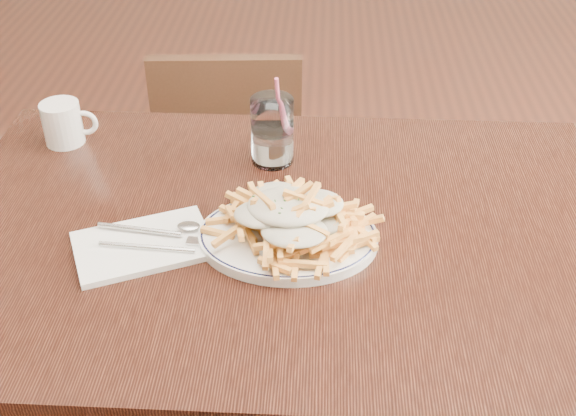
# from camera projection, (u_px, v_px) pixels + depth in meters

# --- Properties ---
(table) EXTENTS (1.20, 0.80, 0.75)m
(table) POSITION_uv_depth(u_px,v_px,m) (283.00, 261.00, 1.29)
(table) COLOR black
(table) RESTS_ON ground
(chair_far) EXTENTS (0.39, 0.39, 0.80)m
(chair_far) POSITION_uv_depth(u_px,v_px,m) (232.00, 162.00, 1.97)
(chair_far) COLOR black
(chair_far) RESTS_ON ground
(fries_plate) EXTENTS (0.37, 0.34, 0.02)m
(fries_plate) POSITION_uv_depth(u_px,v_px,m) (288.00, 237.00, 1.20)
(fries_plate) COLOR white
(fries_plate) RESTS_ON table
(loaded_fries) EXTENTS (0.31, 0.28, 0.08)m
(loaded_fries) POSITION_uv_depth(u_px,v_px,m) (288.00, 213.00, 1.17)
(loaded_fries) COLOR #EEA649
(loaded_fries) RESTS_ON fries_plate
(napkin) EXTENTS (0.26, 0.22, 0.01)m
(napkin) POSITION_uv_depth(u_px,v_px,m) (143.00, 245.00, 1.19)
(napkin) COLOR white
(napkin) RESTS_ON table
(cutlery) EXTENTS (0.20, 0.08, 0.01)m
(cutlery) POSITION_uv_depth(u_px,v_px,m) (143.00, 239.00, 1.19)
(cutlery) COLOR silver
(cutlery) RESTS_ON napkin
(water_glass) EXTENTS (0.08, 0.08, 0.18)m
(water_glass) POSITION_uv_depth(u_px,v_px,m) (272.00, 135.00, 1.39)
(water_glass) COLOR white
(water_glass) RESTS_ON table
(coffee_mug) EXTENTS (0.11, 0.08, 0.09)m
(coffee_mug) POSITION_uv_depth(u_px,v_px,m) (64.00, 123.00, 1.45)
(coffee_mug) COLOR white
(coffee_mug) RESTS_ON table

